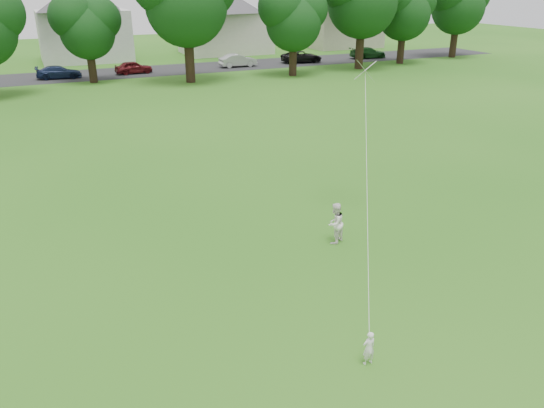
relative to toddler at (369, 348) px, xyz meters
name	(u,v)px	position (x,y,z in m)	size (l,w,h in m)	color
ground	(315,307)	(-0.01, 2.48, -0.43)	(160.00, 160.00, 0.00)	#266316
street	(100,74)	(-0.01, 44.48, -0.43)	(90.00, 7.00, 0.01)	#2D2D30
toddler	(369,348)	(0.00, 0.00, 0.00)	(0.31, 0.21, 0.86)	white
older_boy	(335,223)	(2.40, 5.59, 0.27)	(0.68, 0.53, 1.40)	white
kite	(367,176)	(2.35, 3.92, 2.47)	(2.81, 4.46, 10.21)	silver
tree_row	(162,3)	(4.85, 38.37, 5.94)	(81.08, 9.70, 11.08)	black
parked_cars	(140,67)	(3.52, 43.48, 0.16)	(63.05, 2.48, 1.25)	black
house_row	(79,13)	(-0.29, 54.48, 4.45)	(77.56, 14.23, 9.67)	beige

